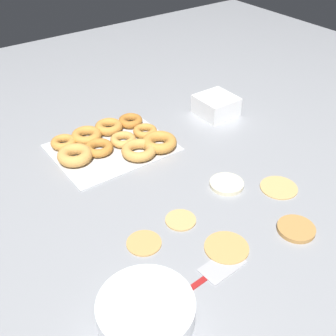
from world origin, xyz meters
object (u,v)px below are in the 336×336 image
pancake_4 (181,219)px  batter_bowl (146,310)px  pancake_1 (227,247)px  pancake_3 (144,242)px  pancake_5 (227,184)px  pancake_2 (279,187)px  donut_tray (114,142)px  container_stack (216,105)px  spatula (214,271)px  pancake_0 (296,229)px

pancake_4 → batter_bowl: bearing=39.1°
pancake_1 → batter_bowl: bearing=9.8°
pancake_3 → pancake_5: 0.33m
pancake_2 → donut_tray: 0.54m
pancake_2 → container_stack: (-0.14, -0.44, 0.03)m
pancake_4 → pancake_1: bearing=102.4°
pancake_1 → pancake_2: 0.29m
pancake_5 → batter_bowl: batter_bowl is taller
pancake_3 → spatula: 0.19m
pancake_5 → spatula: pancake_5 is taller
pancake_0 → pancake_2: pancake_0 is taller
donut_tray → spatula: donut_tray is taller
pancake_1 → pancake_3: size_ratio=1.25×
pancake_1 → container_stack: (-0.43, -0.53, 0.03)m
pancake_4 → pancake_5: size_ratio=0.83×
pancake_3 → container_stack: container_stack is taller
pancake_2 → batter_bowl: bearing=13.6°
donut_tray → container_stack: (-0.42, 0.03, 0.02)m
pancake_5 → donut_tray: size_ratio=0.26×
pancake_1 → pancake_5: pancake_5 is taller
pancake_2 → donut_tray: donut_tray is taller
pancake_5 → container_stack: (-0.26, -0.35, 0.03)m
pancake_2 → spatula: pancake_2 is taller
pancake_1 → pancake_3: (0.15, -0.13, -0.00)m
pancake_5 → spatula: bearing=42.9°
pancake_2 → spatula: size_ratio=0.44×
pancake_0 → pancake_3: size_ratio=1.11×
pancake_1 → spatula: (0.07, 0.04, -0.00)m
batter_bowl → spatula: 0.19m
batter_bowl → container_stack: container_stack is taller
pancake_0 → container_stack: (-0.24, -0.59, 0.03)m
pancake_3 → donut_tray: bearing=-110.7°
pancake_4 → spatula: 0.19m
pancake_4 → container_stack: bearing=-139.8°
pancake_2 → pancake_3: 0.44m
pancake_3 → pancake_4: size_ratio=1.07×
spatula → pancake_3: bearing=111.9°
donut_tray → pancake_5: bearing=113.3°
pancake_4 → container_stack: container_stack is taller
pancake_4 → pancake_2: bearing=169.6°
pancake_5 → donut_tray: bearing=-66.7°
pancake_1 → container_stack: container_stack is taller
pancake_0 → pancake_5: same height
pancake_3 → donut_tray: donut_tray is taller
pancake_2 → spatula: 0.38m
pancake_1 → pancake_4: 0.15m
pancake_3 → pancake_4: (-0.12, -0.01, 0.00)m
batter_bowl → pancake_2: bearing=-166.4°
pancake_4 → spatula: (0.04, 0.18, -0.00)m
batter_bowl → pancake_3: bearing=-121.9°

